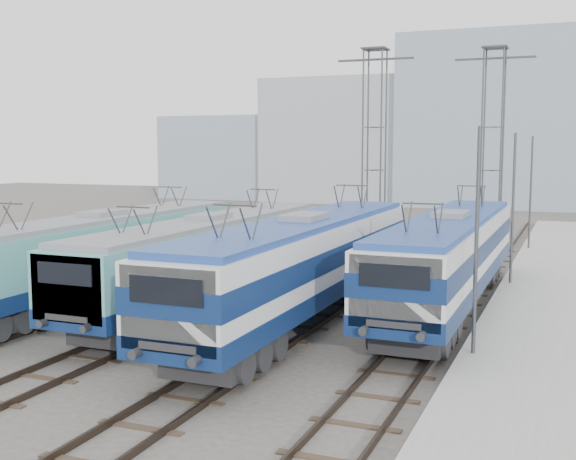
# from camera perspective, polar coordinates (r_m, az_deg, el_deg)

# --- Properties ---
(ground) EXTENTS (160.00, 160.00, 0.00)m
(ground) POSITION_cam_1_polar(r_m,az_deg,el_deg) (23.40, -7.99, -9.35)
(ground) COLOR #514C47
(platform) EXTENTS (4.00, 70.00, 0.30)m
(platform) POSITION_cam_1_polar(r_m,az_deg,el_deg) (28.16, 19.32, -6.60)
(platform) COLOR #9E9E99
(platform) RESTS_ON ground
(locomotive_far_left) EXTENTS (2.78, 17.57, 3.31)m
(locomotive_far_left) POSITION_cam_1_polar(r_m,az_deg,el_deg) (30.48, -14.60, -1.53)
(locomotive_far_left) COLOR navy
(locomotive_far_left) RESTS_ON ground
(locomotive_center_left) EXTENTS (2.75, 17.37, 3.27)m
(locomotive_center_left) POSITION_cam_1_polar(r_m,az_deg,el_deg) (28.73, -6.43, -1.90)
(locomotive_center_left) COLOR navy
(locomotive_center_left) RESTS_ON ground
(locomotive_center_right) EXTENTS (2.95, 18.69, 3.51)m
(locomotive_center_right) POSITION_cam_1_polar(r_m,az_deg,el_deg) (25.80, 1.16, -2.37)
(locomotive_center_right) COLOR navy
(locomotive_center_right) RESTS_ON ground
(locomotive_far_right) EXTENTS (2.87, 18.14, 3.41)m
(locomotive_far_right) POSITION_cam_1_polar(r_m,az_deg,el_deg) (28.60, 12.62, -1.77)
(locomotive_far_right) COLOR navy
(locomotive_far_right) RESTS_ON ground
(catenary_tower_west) EXTENTS (4.50, 1.20, 12.00)m
(catenary_tower_west) POSITION_cam_1_polar(r_m,az_deg,el_deg) (42.95, 6.83, 6.91)
(catenary_tower_west) COLOR #3F4247
(catenary_tower_west) RESTS_ON ground
(catenary_tower_east) EXTENTS (4.50, 1.20, 12.00)m
(catenary_tower_east) POSITION_cam_1_polar(r_m,az_deg,el_deg) (43.69, 15.84, 6.70)
(catenary_tower_east) COLOR #3F4247
(catenary_tower_east) RESTS_ON ground
(mast_front) EXTENTS (0.12, 0.12, 7.00)m
(mast_front) POSITION_cam_1_polar(r_m,az_deg,el_deg) (21.80, 14.65, -1.28)
(mast_front) COLOR #3F4247
(mast_front) RESTS_ON ground
(mast_mid) EXTENTS (0.12, 0.12, 7.00)m
(mast_mid) POSITION_cam_1_polar(r_m,az_deg,el_deg) (33.66, 17.33, 1.38)
(mast_mid) COLOR #3F4247
(mast_mid) RESTS_ON ground
(mast_rear) EXTENTS (0.12, 0.12, 7.00)m
(mast_rear) POSITION_cam_1_polar(r_m,az_deg,el_deg) (45.60, 18.61, 2.64)
(mast_rear) COLOR #3F4247
(mast_rear) RESTS_ON ground
(building_west) EXTENTS (18.00, 12.00, 14.00)m
(building_west) POSITION_cam_1_polar(r_m,az_deg,el_deg) (85.28, 4.84, 7.04)
(building_west) COLOR #97A0A9
(building_west) RESTS_ON ground
(building_center) EXTENTS (22.00, 14.00, 18.00)m
(building_center) POSITION_cam_1_polar(r_m,az_deg,el_deg) (81.79, 17.11, 8.19)
(building_center) COLOR #8896A7
(building_center) RESTS_ON ground
(building_far_west) EXTENTS (14.00, 10.00, 10.00)m
(building_far_west) POSITION_cam_1_polar(r_m,az_deg,el_deg) (91.33, -4.85, 5.76)
(building_far_west) COLOR #8896A7
(building_far_west) RESTS_ON ground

